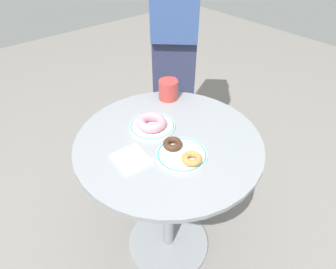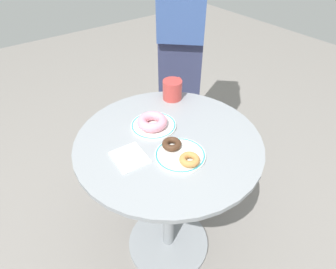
# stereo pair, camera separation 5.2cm
# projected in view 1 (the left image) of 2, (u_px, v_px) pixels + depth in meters

# --- Properties ---
(ground_plane) EXTENTS (7.00, 7.00, 0.02)m
(ground_plane) POSITION_uv_depth(u_px,v_px,m) (168.00, 244.00, 1.58)
(ground_plane) COLOR gray
(cafe_table) EXTENTS (0.73, 0.73, 0.75)m
(cafe_table) POSITION_uv_depth(u_px,v_px,m) (168.00, 185.00, 1.27)
(cafe_table) COLOR gray
(cafe_table) RESTS_ON ground
(plate_left) EXTENTS (0.18, 0.18, 0.01)m
(plate_left) POSITION_uv_depth(u_px,v_px,m) (151.00, 126.00, 1.15)
(plate_left) COLOR white
(plate_left) RESTS_ON cafe_table
(plate_right) EXTENTS (0.18, 0.18, 0.01)m
(plate_right) POSITION_uv_depth(u_px,v_px,m) (182.00, 155.00, 1.02)
(plate_right) COLOR white
(plate_right) RESTS_ON cafe_table
(donut_pink_frosted) EXTENTS (0.17, 0.17, 0.04)m
(donut_pink_frosted) POSITION_uv_depth(u_px,v_px,m) (151.00, 122.00, 1.13)
(donut_pink_frosted) COLOR pink
(donut_pink_frosted) RESTS_ON plate_left
(donut_old_fashioned) EXTENTS (0.08, 0.08, 0.02)m
(donut_old_fashioned) POSITION_uv_depth(u_px,v_px,m) (192.00, 159.00, 0.98)
(donut_old_fashioned) COLOR #BC7F42
(donut_old_fashioned) RESTS_ON plate_right
(donut_chocolate) EXTENTS (0.10, 0.10, 0.02)m
(donut_chocolate) POSITION_uv_depth(u_px,v_px,m) (173.00, 144.00, 1.04)
(donut_chocolate) COLOR #422819
(donut_chocolate) RESTS_ON plate_right
(paper_napkin) EXTENTS (0.13, 0.12, 0.01)m
(paper_napkin) POSITION_uv_depth(u_px,v_px,m) (131.00, 159.00, 1.01)
(paper_napkin) COLOR white
(paper_napkin) RESTS_ON cafe_table
(coffee_mug) EXTENTS (0.09, 0.13, 0.09)m
(coffee_mug) POSITION_uv_depth(u_px,v_px,m) (169.00, 89.00, 1.31)
(coffee_mug) COLOR #B73D38
(coffee_mug) RESTS_ON cafe_table
(person_figure) EXTENTS (0.45, 0.44, 1.77)m
(person_figure) POSITION_uv_depth(u_px,v_px,m) (175.00, 45.00, 1.54)
(person_figure) COLOR #2D3351
(person_figure) RESTS_ON ground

